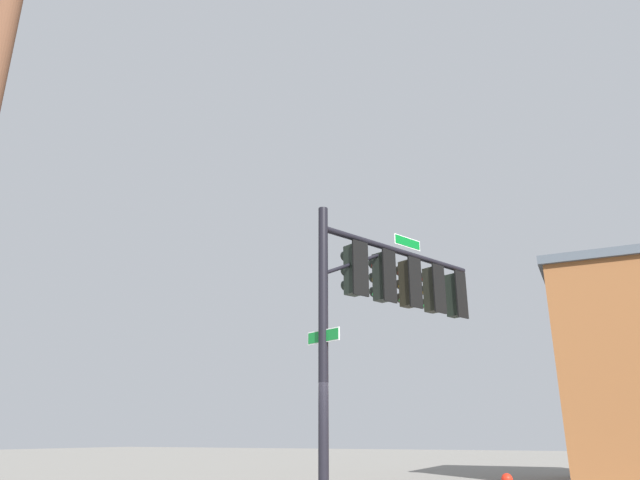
% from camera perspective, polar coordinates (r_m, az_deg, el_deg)
% --- Properties ---
extents(signal_pole_assembly, '(4.83, 2.56, 6.17)m').
position_cam_1_polar(signal_pole_assembly, '(13.40, 7.20, -5.45)').
color(signal_pole_assembly, black).
rests_on(signal_pole_assembly, ground_plane).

